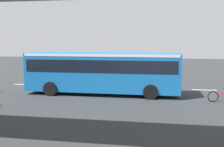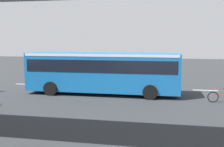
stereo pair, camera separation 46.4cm
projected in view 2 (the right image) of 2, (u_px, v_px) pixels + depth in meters
ground at (105, 92)px, 22.21m from camera, size 80.00×80.00×0.00m
city_bus at (102, 70)px, 20.99m from camera, size 11.54×2.85×3.15m
bicycle_red at (221, 97)px, 18.25m from camera, size 1.77×0.44×0.96m
traffic_sign at (71, 62)px, 27.68m from camera, size 0.08×0.60×2.80m
lane_dash_leftmost at (206, 90)px, 22.74m from camera, size 2.00×0.20×0.01m
lane_dash_left at (156, 89)px, 23.51m from camera, size 2.00×0.20×0.01m
lane_dash_centre at (110, 87)px, 24.28m from camera, size 2.00×0.20×0.01m
lane_dash_right at (67, 86)px, 25.05m from camera, size 2.00×0.20×0.01m
lane_dash_rightmost at (26, 84)px, 25.82m from camera, size 2.00×0.20×0.01m
pedestrian_overpass at (30, 2)px, 9.85m from camera, size 30.47×2.60×7.29m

